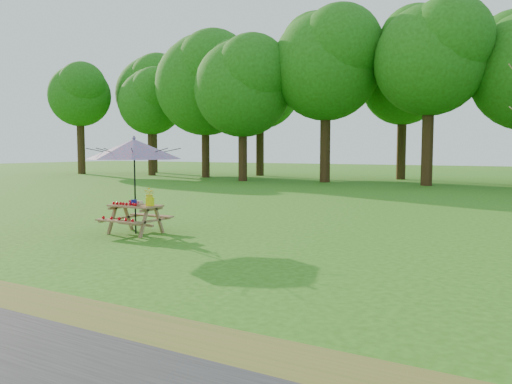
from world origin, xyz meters
The scene contains 7 objects.
ground centered at (0.00, 0.00, 0.00)m, with size 120.00×120.00×0.00m, color #2C6313.
treeline centered at (0.00, 22.00, 8.00)m, with size 60.00×12.00×16.00m, color #22580F, non-canonical shape.
picnic_table centered at (-0.10, 1.92, 0.33)m, with size 1.20×1.32×0.67m.
patio_umbrella centered at (-0.10, 1.92, 1.95)m, with size 2.30×2.30×2.25m.
produce_bins centered at (-0.14, 1.95, 0.72)m, with size 0.27×0.41×0.13m.
tomatoes_row centered at (-0.25, 1.74, 0.71)m, with size 0.77×0.13×0.07m, color red, non-canonical shape.
flower_bucket centered at (0.34, 1.93, 0.89)m, with size 0.30×0.28×0.42m.
Camera 1 is at (7.96, -6.62, 1.92)m, focal length 35.00 mm.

